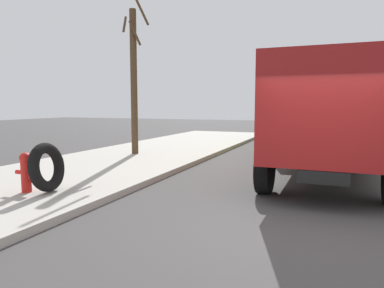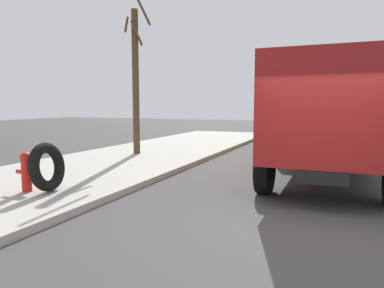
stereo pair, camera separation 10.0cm
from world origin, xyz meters
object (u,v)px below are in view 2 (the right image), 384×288
Objects in this scene: dump_truck_yellow at (314,113)px; bare_tree at (136,79)px; fire_hydrant at (27,171)px; dump_truck_orange at (330,119)px; loose_tire at (47,167)px; dump_truck_gray at (353,110)px.

bare_tree is at bearing 132.56° from dump_truck_yellow.
fire_hydrant is 0.12× the size of dump_truck_orange.
dump_truck_yellow is at bearing -47.44° from bare_tree.
dump_truck_orange is at bearing -52.39° from fire_hydrant.
loose_tire is 0.15× the size of dump_truck_gray.
dump_truck_orange is at bearing 176.23° from dump_truck_gray.
bare_tree is at bearing 9.17° from fire_hydrant.
fire_hydrant is 6.47m from bare_tree.
dump_truck_gray is (16.06, -1.06, 0.00)m from dump_truck_orange.
bare_tree is (-5.42, 5.91, 1.31)m from dump_truck_yellow.
dump_truck_yellow is 1.00× the size of dump_truck_gray.
dump_truck_orange reaches higher than loose_tire.
dump_truck_orange is 0.99× the size of dump_truck_gray.
dump_truck_gray is (20.35, -6.46, 0.93)m from loose_tire.
dump_truck_yellow reaches higher than fire_hydrant.
dump_truck_yellow reaches higher than loose_tire.
dump_truck_yellow is (11.39, -4.95, 1.01)m from fire_hydrant.
loose_tire is at bearing 162.38° from dump_truck_gray.
bare_tree reaches higher than fire_hydrant.
bare_tree is at bearing 13.21° from loose_tire.
loose_tire is 6.96m from dump_truck_orange.
dump_truck_yellow is (6.92, 0.85, 0.00)m from dump_truck_orange.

